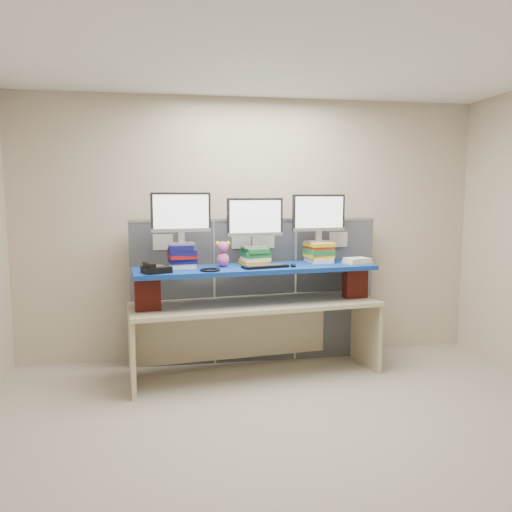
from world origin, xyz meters
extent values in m
cube|color=beige|center=(0.00, 0.00, 1.40)|extent=(5.00, 4.00, 2.80)
cube|color=#B0A899|center=(0.00, 0.00, 0.00)|extent=(5.00, 4.00, 0.01)
cube|color=white|center=(0.00, 0.00, 2.80)|extent=(5.00, 4.00, 0.01)
cube|color=#464A53|center=(-0.87, 1.78, 0.75)|extent=(0.85, 0.05, 1.50)
cube|color=#464A53|center=(0.00, 1.78, 0.75)|extent=(0.85, 0.05, 1.50)
cube|color=#464A53|center=(0.87, 1.78, 0.75)|extent=(0.85, 0.05, 1.50)
cube|color=silver|center=(0.00, 1.78, 1.51)|extent=(2.60, 0.06, 0.03)
cube|color=white|center=(-0.95, 1.75, 1.30)|extent=(0.20, 0.00, 0.16)
cube|color=white|center=(-0.15, 1.75, 1.30)|extent=(0.20, 0.00, 0.16)
cube|color=white|center=(0.10, 1.75, 1.30)|extent=(0.20, 0.00, 0.16)
cube|color=white|center=(0.90, 1.75, 1.30)|extent=(0.20, 0.00, 0.16)
cube|color=beige|center=(-0.06, 1.35, 0.71)|extent=(2.48, 0.98, 0.04)
cube|color=beige|center=(-1.24, 1.21, 0.35)|extent=(0.12, 0.65, 0.69)
cube|color=beige|center=(1.12, 1.48, 0.35)|extent=(0.12, 0.65, 0.69)
cube|color=maroon|center=(-1.08, 1.17, 0.89)|extent=(0.24, 0.15, 0.31)
cube|color=maroon|center=(0.97, 1.42, 0.89)|extent=(0.24, 0.15, 0.31)
cube|color=navy|center=(-0.06, 1.35, 1.07)|extent=(2.38, 0.85, 0.04)
cube|color=white|center=(-0.76, 1.39, 1.11)|extent=(0.25, 0.29, 0.05)
cube|color=#141356|center=(-0.76, 1.38, 1.16)|extent=(0.28, 0.29, 0.05)
cube|color=#A61612|center=(-0.77, 1.37, 1.20)|extent=(0.28, 0.31, 0.03)
cube|color=#141356|center=(-0.77, 1.38, 1.24)|extent=(0.27, 0.31, 0.05)
cube|color=#141356|center=(-0.78, 1.38, 1.29)|extent=(0.24, 0.31, 0.05)
cube|color=yellow|center=(-0.06, 1.47, 1.11)|extent=(0.28, 0.33, 0.04)
cube|color=white|center=(-0.05, 1.47, 1.15)|extent=(0.27, 0.30, 0.03)
cube|color=#207838|center=(-0.05, 1.48, 1.19)|extent=(0.28, 0.32, 0.05)
cube|color=#207838|center=(-0.05, 1.47, 1.23)|extent=(0.25, 0.32, 0.04)
cube|color=white|center=(0.63, 1.55, 1.11)|extent=(0.24, 0.31, 0.05)
cube|color=yellow|center=(0.63, 1.56, 1.16)|extent=(0.27, 0.30, 0.04)
cube|color=#207838|center=(0.62, 1.54, 1.20)|extent=(0.28, 0.30, 0.04)
cube|color=#D64814|center=(0.63, 1.54, 1.24)|extent=(0.25, 0.30, 0.03)
cube|color=yellow|center=(0.63, 1.54, 1.27)|extent=(0.29, 0.31, 0.04)
cube|color=#A8A8AD|center=(-0.77, 1.38, 1.32)|extent=(0.26, 0.18, 0.02)
cube|color=#A8A8AD|center=(-0.77, 1.38, 1.38)|extent=(0.06, 0.05, 0.10)
cube|color=black|center=(-0.77, 1.38, 1.61)|extent=(0.56, 0.10, 0.37)
cube|color=white|center=(-0.77, 1.36, 1.61)|extent=(0.51, 0.06, 0.32)
cube|color=#A8A8AD|center=(-0.05, 1.47, 1.26)|extent=(0.26, 0.18, 0.02)
cube|color=#A8A8AD|center=(-0.05, 1.47, 1.32)|extent=(0.06, 0.05, 0.10)
cube|color=black|center=(-0.05, 1.47, 1.56)|extent=(0.56, 0.10, 0.37)
cube|color=white|center=(-0.05, 1.45, 1.56)|extent=(0.51, 0.06, 0.32)
cube|color=#A8A8AD|center=(0.62, 1.55, 1.30)|extent=(0.26, 0.18, 0.02)
cube|color=#A8A8AD|center=(0.62, 1.55, 1.36)|extent=(0.06, 0.05, 0.10)
cube|color=black|center=(0.62, 1.55, 1.59)|extent=(0.56, 0.10, 0.37)
cube|color=white|center=(0.62, 1.53, 1.59)|extent=(0.51, 0.06, 0.32)
cube|color=black|center=(0.01, 1.23, 1.10)|extent=(0.46, 0.25, 0.02)
cube|color=#333235|center=(0.01, 1.23, 1.12)|extent=(0.39, 0.19, 0.00)
ellipsoid|color=black|center=(0.28, 1.25, 1.11)|extent=(0.09, 0.11, 0.03)
cube|color=black|center=(-1.00, 1.09, 1.12)|extent=(0.28, 0.27, 0.06)
cube|color=#333235|center=(-1.00, 1.09, 1.15)|extent=(0.15, 0.15, 0.01)
cube|color=black|center=(-1.06, 1.07, 1.16)|extent=(0.13, 0.20, 0.04)
torus|color=black|center=(-0.52, 1.12, 1.10)|extent=(0.22, 0.22, 0.02)
ellipsoid|color=#DD5492|center=(-0.38, 1.37, 1.16)|extent=(0.12, 0.11, 0.14)
sphere|color=#DD5492|center=(-0.38, 1.37, 1.28)|extent=(0.11, 0.11, 0.11)
sphere|color=yellow|center=(-0.43, 1.37, 1.31)|extent=(0.05, 0.05, 0.05)
sphere|color=yellow|center=(-0.33, 1.37, 1.31)|extent=(0.05, 0.05, 0.05)
cube|color=beige|center=(0.97, 1.36, 1.10)|extent=(0.27, 0.24, 0.03)
cube|color=beige|center=(0.97, 1.36, 1.13)|extent=(0.26, 0.23, 0.03)
camera|label=1|loc=(-0.83, -3.35, 1.78)|focal=35.00mm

